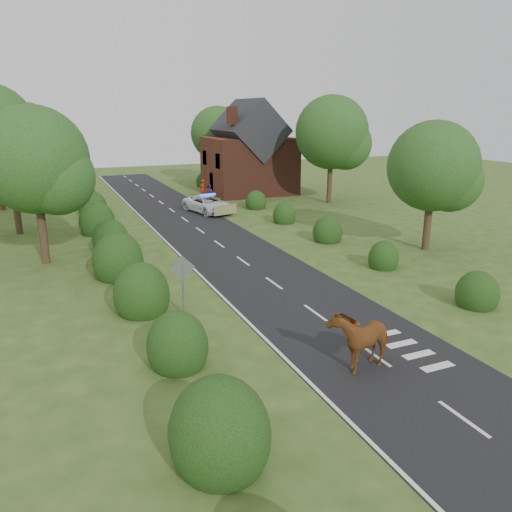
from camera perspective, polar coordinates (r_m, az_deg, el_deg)
name	(u,v)px	position (r m, az deg, el deg)	size (l,w,h in m)	color
ground	(315,313)	(20.80, 6.79, -6.52)	(120.00, 120.00, 0.00)	#354D1C
road	(205,234)	(33.96, -5.90, 2.55)	(6.00, 70.00, 0.02)	black
road_markings	(190,243)	(31.59, -7.53, 1.48)	(4.96, 70.00, 0.01)	white
hedgerow_left	(112,245)	(29.32, -16.17, 1.26)	(2.75, 50.41, 3.00)	black
hedgerow_right	(318,229)	(33.05, 7.08, 3.10)	(2.10, 45.78, 2.10)	black
tree_left_a	(40,165)	(28.50, -23.48, 9.57)	(5.74, 5.60, 8.38)	#332316
tree_left_b	(14,158)	(36.53, -25.95, 10.00)	(5.74, 5.60, 8.07)	#332316
tree_left_d	(31,135)	(56.42, -24.34, 12.46)	(6.15, 6.00, 8.89)	#332316
tree_right_a	(438,170)	(30.87, 20.04, 9.23)	(5.33, 5.20, 7.56)	#332316
tree_right_b	(335,135)	(45.32, 9.05, 13.45)	(6.56, 6.40, 9.40)	#332316
tree_right_c	(220,135)	(57.67, -4.10, 13.58)	(6.15, 6.00, 8.58)	#332316
road_sign	(183,276)	(20.16, -8.39, -2.31)	(1.06, 0.08, 2.53)	gray
house	(249,155)	(50.53, -0.80, 11.47)	(8.00, 7.40, 9.17)	brown
cow	(360,341)	(16.72, 11.80, -9.51)	(1.25, 2.37, 1.68)	brown
police_van	(208,204)	(41.01, -5.52, 5.92)	(3.44, 5.43, 1.54)	white
pedestrian_red	(203,189)	(47.75, -6.12, 7.61)	(0.66, 0.43, 1.80)	maroon
pedestrian_purple	(209,193)	(45.66, -5.38, 7.15)	(0.81, 0.63, 1.66)	#521F5F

